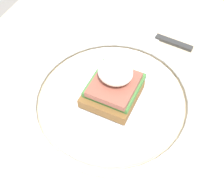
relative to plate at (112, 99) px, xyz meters
name	(u,v)px	position (x,y,z in m)	size (l,w,h in m)	color
dining_table	(133,140)	(0.01, -0.04, -0.12)	(1.13, 0.70, 0.73)	#C6B28E
plate	(112,99)	(0.00, 0.00, 0.00)	(0.27, 0.27, 0.02)	silver
sandwich	(113,86)	(0.00, 0.00, 0.04)	(0.09, 0.08, 0.08)	brown
knife	(156,37)	(0.18, -0.01, -0.01)	(0.03, 0.18, 0.01)	#2D2D2D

